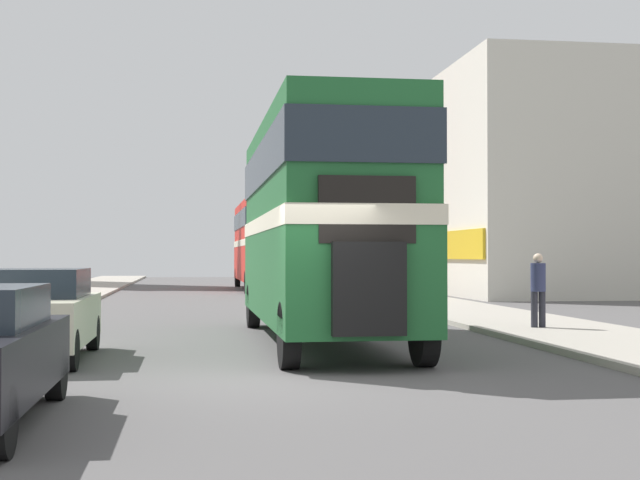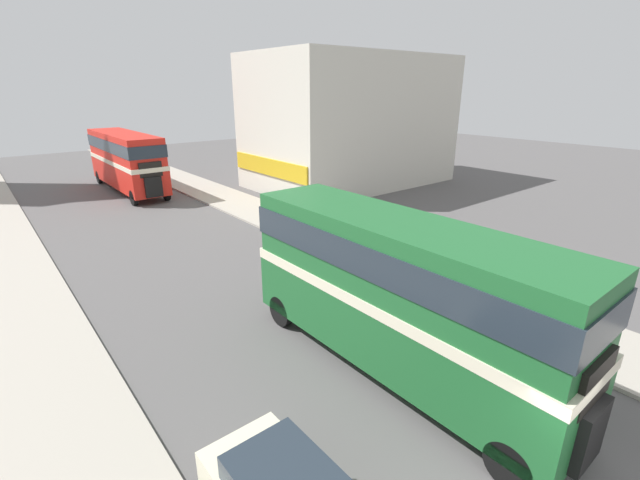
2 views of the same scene
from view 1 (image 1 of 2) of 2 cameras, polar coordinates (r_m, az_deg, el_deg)
The scene contains 6 objects.
ground_plane at distance 12.47m, azimuth -1.61°, elevation -9.07°, with size 120.00×120.00×0.00m, color #565454.
double_decker_bus at distance 17.89m, azimuth 0.01°, elevation 1.72°, with size 2.45×9.99×4.39m.
bus_distant at distance 45.57m, azimuth -3.61°, elevation 0.08°, with size 2.54×11.10×4.38m.
car_parked_mid at distance 15.67m, azimuth -17.67°, elevation -4.49°, with size 1.71×3.97×1.53m.
pedestrian_walking at distance 20.83m, azimuth 13.79°, elevation -2.85°, with size 0.34×0.34×1.68m.
shop_building_block at distance 41.69m, azimuth 18.85°, elevation 3.51°, with size 15.89×9.47×9.97m.
Camera 1 is at (-1.42, -12.27, 1.75)m, focal length 50.00 mm.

